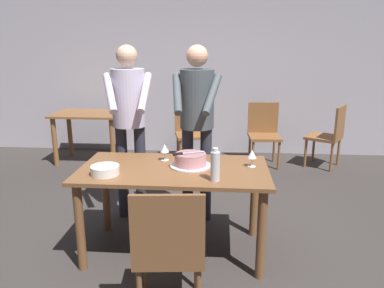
{
  "coord_description": "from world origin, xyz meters",
  "views": [
    {
      "loc": [
        0.38,
        -2.86,
        1.73
      ],
      "look_at": [
        0.13,
        0.21,
        0.9
      ],
      "focal_mm": 34.98,
      "sensor_mm": 36.0,
      "label": 1
    }
  ],
  "objects_px": {
    "main_dining_table": "(174,182)",
    "background_chair_0": "(264,132)",
    "wine_glass_near": "(252,155)",
    "background_chair_1": "(191,130)",
    "plate_stack": "(105,170)",
    "background_table": "(89,124)",
    "person_standing_beside": "(129,113)",
    "cake_on_platter": "(191,160)",
    "water_bottle": "(215,166)",
    "cake_knife": "(182,154)",
    "wine_glass_far": "(165,149)",
    "person_cutting_cake": "(197,115)",
    "background_chair_2": "(329,134)",
    "chair_near_side": "(169,247)"
  },
  "relations": [
    {
      "from": "cake_knife",
      "to": "wine_glass_near",
      "type": "height_order",
      "value": "wine_glass_near"
    },
    {
      "from": "cake_knife",
      "to": "background_table",
      "type": "height_order",
      "value": "cake_knife"
    },
    {
      "from": "cake_knife",
      "to": "background_chair_0",
      "type": "relative_size",
      "value": 0.28
    },
    {
      "from": "background_chair_0",
      "to": "plate_stack",
      "type": "bearing_deg",
      "value": -119.2
    },
    {
      "from": "person_cutting_cake",
      "to": "wine_glass_far",
      "type": "bearing_deg",
      "value": -121.02
    },
    {
      "from": "person_standing_beside",
      "to": "cake_on_platter",
      "type": "bearing_deg",
      "value": -42.43
    },
    {
      "from": "main_dining_table",
      "to": "background_chair_2",
      "type": "xyz_separation_m",
      "value": [
        1.91,
        2.42,
        -0.14
      ]
    },
    {
      "from": "water_bottle",
      "to": "background_chair_0",
      "type": "distance_m",
      "value": 2.86
    },
    {
      "from": "water_bottle",
      "to": "background_table",
      "type": "relative_size",
      "value": 0.25
    },
    {
      "from": "background_chair_2",
      "to": "background_table",
      "type": "bearing_deg",
      "value": 179.68
    },
    {
      "from": "wine_glass_far",
      "to": "person_cutting_cake",
      "type": "relative_size",
      "value": 0.08
    },
    {
      "from": "background_chair_2",
      "to": "water_bottle",
      "type": "bearing_deg",
      "value": -120.25
    },
    {
      "from": "person_standing_beside",
      "to": "background_chair_2",
      "type": "xyz_separation_m",
      "value": [
        2.42,
        1.78,
        -0.58
      ]
    },
    {
      "from": "wine_glass_far",
      "to": "background_chair_0",
      "type": "distance_m",
      "value": 2.57
    },
    {
      "from": "background_chair_1",
      "to": "cake_on_platter",
      "type": "bearing_deg",
      "value": -85.19
    },
    {
      "from": "plate_stack",
      "to": "background_chair_1",
      "type": "relative_size",
      "value": 0.24
    },
    {
      "from": "plate_stack",
      "to": "background_table",
      "type": "height_order",
      "value": "plate_stack"
    },
    {
      "from": "cake_knife",
      "to": "chair_near_side",
      "type": "xyz_separation_m",
      "value": [
        -0.0,
        -0.81,
        -0.37
      ]
    },
    {
      "from": "background_table",
      "to": "background_chair_0",
      "type": "distance_m",
      "value": 2.58
    },
    {
      "from": "person_standing_beside",
      "to": "background_chair_2",
      "type": "relative_size",
      "value": 1.91
    },
    {
      "from": "person_standing_beside",
      "to": "main_dining_table",
      "type": "bearing_deg",
      "value": -51.51
    },
    {
      "from": "cake_on_platter",
      "to": "person_standing_beside",
      "type": "relative_size",
      "value": 0.2
    },
    {
      "from": "wine_glass_far",
      "to": "background_table",
      "type": "distance_m",
      "value": 2.7
    },
    {
      "from": "cake_on_platter",
      "to": "wine_glass_far",
      "type": "xyz_separation_m",
      "value": [
        -0.24,
        0.15,
        0.05
      ]
    },
    {
      "from": "water_bottle",
      "to": "person_standing_beside",
      "type": "xyz_separation_m",
      "value": [
        -0.85,
        0.91,
        0.21
      ]
    },
    {
      "from": "water_bottle",
      "to": "chair_near_side",
      "type": "relative_size",
      "value": 0.28
    },
    {
      "from": "main_dining_table",
      "to": "background_chair_0",
      "type": "relative_size",
      "value": 1.7
    },
    {
      "from": "cake_on_platter",
      "to": "wine_glass_far",
      "type": "bearing_deg",
      "value": 148.09
    },
    {
      "from": "person_cutting_cake",
      "to": "cake_knife",
      "type": "bearing_deg",
      "value": -97.5
    },
    {
      "from": "main_dining_table",
      "to": "person_cutting_cake",
      "type": "relative_size",
      "value": 0.89
    },
    {
      "from": "background_chair_1",
      "to": "background_chair_2",
      "type": "bearing_deg",
      "value": -2.52
    },
    {
      "from": "wine_glass_near",
      "to": "background_chair_1",
      "type": "bearing_deg",
      "value": 106.28
    },
    {
      "from": "person_cutting_cake",
      "to": "person_standing_beside",
      "type": "relative_size",
      "value": 1.0
    },
    {
      "from": "wine_glass_far",
      "to": "person_cutting_cake",
      "type": "xyz_separation_m",
      "value": [
        0.25,
        0.41,
        0.22
      ]
    },
    {
      "from": "cake_knife",
      "to": "wine_glass_far",
      "type": "xyz_separation_m",
      "value": [
        -0.17,
        0.18,
        -0.01
      ]
    },
    {
      "from": "main_dining_table",
      "to": "water_bottle",
      "type": "distance_m",
      "value": 0.49
    },
    {
      "from": "main_dining_table",
      "to": "background_chair_0",
      "type": "distance_m",
      "value": 2.69
    },
    {
      "from": "person_cutting_cake",
      "to": "main_dining_table",
      "type": "bearing_deg",
      "value": -103.2
    },
    {
      "from": "cake_knife",
      "to": "chair_near_side",
      "type": "relative_size",
      "value": 0.28
    },
    {
      "from": "cake_on_platter",
      "to": "water_bottle",
      "type": "xyz_separation_m",
      "value": [
        0.21,
        -0.32,
        0.06
      ]
    },
    {
      "from": "cake_knife",
      "to": "wine_glass_far",
      "type": "height_order",
      "value": "wine_glass_far"
    },
    {
      "from": "wine_glass_far",
      "to": "background_chair_1",
      "type": "distance_m",
      "value": 2.34
    },
    {
      "from": "wine_glass_far",
      "to": "person_cutting_cake",
      "type": "distance_m",
      "value": 0.53
    },
    {
      "from": "water_bottle",
      "to": "background_chair_1",
      "type": "bearing_deg",
      "value": 98.51
    },
    {
      "from": "cake_knife",
      "to": "background_chair_2",
      "type": "bearing_deg",
      "value": 52.52
    },
    {
      "from": "cake_knife",
      "to": "background_table",
      "type": "relative_size",
      "value": 0.25
    },
    {
      "from": "person_cutting_cake",
      "to": "background_chair_0",
      "type": "height_order",
      "value": "person_cutting_cake"
    },
    {
      "from": "cake_on_platter",
      "to": "cake_knife",
      "type": "bearing_deg",
      "value": -155.17
    },
    {
      "from": "wine_glass_near",
      "to": "chair_near_side",
      "type": "bearing_deg",
      "value": -123.1
    },
    {
      "from": "background_chair_0",
      "to": "background_chair_2",
      "type": "xyz_separation_m",
      "value": [
        0.91,
        -0.07,
        0.0
      ]
    }
  ]
}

